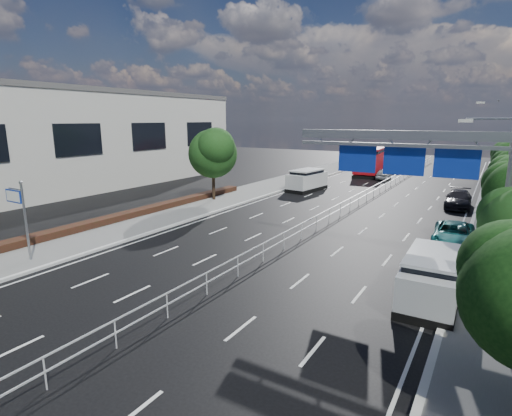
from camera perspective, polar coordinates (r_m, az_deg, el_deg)
The scene contains 22 objects.
ground at distance 16.56m, azimuth -10.53°, elevation -14.07°, with size 160.00×160.00×0.00m, color black.
sidewalk_near at distance 25.23m, azimuth -30.62°, elevation -6.07°, with size 5.00×140.00×0.14m, color slate.
kerb_near at distance 23.13m, azimuth -27.63°, elevation -7.32°, with size 0.25×140.00×0.15m, color silver.
kerb_far at distance 13.18m, azimuth 22.98°, elevation -22.16°, with size 0.25×140.00×0.15m, color silver.
median_fence at distance 35.57m, azimuth 14.17°, elevation 1.08°, with size 0.05×85.00×1.02m.
hedge_near at distance 29.11m, azimuth -23.79°, elevation -2.46°, with size 1.00×36.00×0.44m, color black.
toilet_sign at distance 24.07m, azimuth -30.76°, elevation 0.19°, with size 1.62×0.18×4.34m.
overhead_gantry at distance 21.31m, azimuth 22.31°, elevation 6.89°, with size 10.24×0.38×7.45m.
streetlight_far at distance 36.99m, azimuth 32.10°, elevation 7.32°, with size 2.78×2.40×9.00m.
near_building at distance 49.45m, azimuth -23.26°, elevation 8.81°, with size 12.00×38.00×10.00m, color beige.
near_tree_back at distance 36.41m, azimuth -6.14°, elevation 8.14°, with size 4.84×4.51×6.69m.
far_tree_g at distance 48.05m, azimuth 32.72°, elevation 6.27°, with size 3.96×3.69×5.45m.
far_tree_h at distance 55.56m, azimuth 32.54°, elevation 6.54°, with size 3.41×3.18×4.91m.
white_minivan at distance 42.48m, azimuth 7.27°, elevation 3.96°, with size 2.85×5.36×2.23m.
red_bus at distance 57.72m, azimuth 16.36°, elevation 6.60°, with size 3.86×12.32×3.62m.
near_car_silver at distance 52.74m, azimuth 17.79°, elevation 4.66°, with size 1.59×3.95×1.35m, color #97999E.
near_car_dark at distance 61.19m, azimuth 19.05°, elevation 5.65°, with size 1.56×4.48×1.47m, color black.
silver_minivan at distance 18.07m, azimuth 23.87°, elevation -9.13°, with size 2.20×5.03×2.08m.
parked_car_teal at distance 26.52m, azimuth 26.37°, elevation -3.40°, with size 2.24×4.86×1.35m, color #186A6C.
parked_car_dark at distance 38.15m, azimuth 26.95°, elevation 1.15°, with size 2.02×4.96×1.44m, color black.
pedestrian_a at distance 25.61m, azimuth 31.92°, elevation -3.62°, with size 0.68×0.45×1.87m, color gray.
pedestrian_b at distance 28.87m, azimuth 30.21°, elevation -1.95°, with size 0.82×0.64×1.69m, color gray.
Camera 1 is at (10.04, -10.93, 7.36)m, focal length 28.00 mm.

